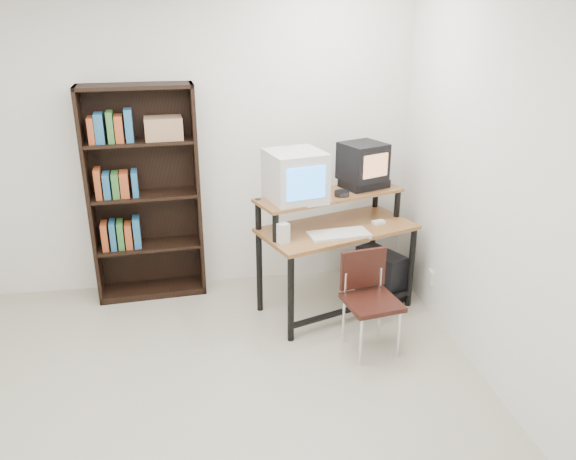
{
  "coord_description": "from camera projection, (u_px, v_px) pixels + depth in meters",
  "views": [
    {
      "loc": [
        0.16,
        -2.8,
        2.36
      ],
      "look_at": [
        0.78,
        1.1,
        0.82
      ],
      "focal_mm": 35.0,
      "sensor_mm": 36.0,
      "label": 1
    }
  ],
  "objects": [
    {
      "name": "crt_monitor",
      "position": [
        295.0,
        176.0,
        4.35
      ],
      "size": [
        0.5,
        0.5,
        0.39
      ],
      "rotation": [
        0.0,
        0.0,
        0.24
      ],
      "color": "beige",
      "rests_on": "computer_desk"
    },
    {
      "name": "computer_desk",
      "position": [
        336.0,
        231.0,
        4.56
      ],
      "size": [
        1.37,
        1.0,
        0.98
      ],
      "rotation": [
        0.0,
        0.0,
        0.34
      ],
      "color": "brown",
      "rests_on": "floor"
    },
    {
      "name": "floor",
      "position": [
        190.0,
        427.0,
        3.42
      ],
      "size": [
        4.0,
        4.0,
        0.01
      ],
      "primitive_type": "cube",
      "color": "#B2AB93",
      "rests_on": "ground"
    },
    {
      "name": "mousepad",
      "position": [
        378.0,
        226.0,
        4.58
      ],
      "size": [
        0.28,
        0.26,
        0.01
      ],
      "primitive_type": "cube",
      "rotation": [
        0.0,
        0.0,
        0.51
      ],
      "color": "black",
      "rests_on": "computer_desk"
    },
    {
      "name": "back_wall",
      "position": [
        181.0,
        144.0,
        4.78
      ],
      "size": [
        4.0,
        0.01,
        2.6
      ],
      "primitive_type": "cube",
      "color": "silver",
      "rests_on": "floor"
    },
    {
      "name": "pc_tower",
      "position": [
        380.0,
        274.0,
        4.92
      ],
      "size": [
        0.38,
        0.49,
        0.42
      ],
      "primitive_type": "cube",
      "rotation": [
        0.0,
        0.0,
        0.47
      ],
      "color": "black",
      "rests_on": "floor"
    },
    {
      "name": "bookshelf",
      "position": [
        144.0,
        192.0,
        4.73
      ],
      "size": [
        0.94,
        0.38,
        1.83
      ],
      "rotation": [
        0.0,
        0.0,
        0.08
      ],
      "color": "black",
      "rests_on": "floor"
    },
    {
      "name": "wall_outlet",
      "position": [
        431.0,
        277.0,
        4.65
      ],
      "size": [
        0.02,
        0.08,
        0.12
      ],
      "primitive_type": "cube",
      "color": "beige",
      "rests_on": "right_wall"
    },
    {
      "name": "keyboard",
      "position": [
        339.0,
        235.0,
        4.36
      ],
      "size": [
        0.49,
        0.26,
        0.03
      ],
      "primitive_type": "cube",
      "rotation": [
        0.0,
        0.0,
        0.1
      ],
      "color": "beige",
      "rests_on": "computer_desk"
    },
    {
      "name": "cd_spindle",
      "position": [
        342.0,
        194.0,
        4.48
      ],
      "size": [
        0.17,
        0.17,
        0.05
      ],
      "primitive_type": "cylinder",
      "rotation": [
        0.0,
        0.0,
        0.57
      ],
      "color": "#26262B",
      "rests_on": "computer_desk"
    },
    {
      "name": "desk_speaker",
      "position": [
        283.0,
        234.0,
        4.19
      ],
      "size": [
        0.1,
        0.1,
        0.17
      ],
      "primitive_type": "cube",
      "rotation": [
        0.0,
        0.0,
        0.45
      ],
      "color": "beige",
      "rests_on": "computer_desk"
    },
    {
      "name": "crt_tv",
      "position": [
        363.0,
        162.0,
        4.62
      ],
      "size": [
        0.42,
        0.42,
        0.31
      ],
      "rotation": [
        0.0,
        0.0,
        0.4
      ],
      "color": "black",
      "rests_on": "vcr"
    },
    {
      "name": "school_chair",
      "position": [
        369.0,
        292.0,
        4.08
      ],
      "size": [
        0.43,
        0.43,
        0.74
      ],
      "rotation": [
        0.0,
        0.0,
        0.17
      ],
      "color": "black",
      "rests_on": "floor"
    },
    {
      "name": "vcr",
      "position": [
        364.0,
        184.0,
        4.7
      ],
      "size": [
        0.43,
        0.37,
        0.08
      ],
      "primitive_type": "cube",
      "rotation": [
        0.0,
        0.0,
        0.37
      ],
      "color": "black",
      "rests_on": "computer_desk"
    },
    {
      "name": "mouse",
      "position": [
        378.0,
        223.0,
        4.6
      ],
      "size": [
        0.11,
        0.08,
        0.03
      ],
      "primitive_type": "cube",
      "rotation": [
        0.0,
        0.0,
        0.26
      ],
      "color": "white",
      "rests_on": "mousepad"
    },
    {
      "name": "right_wall",
      "position": [
        526.0,
        208.0,
        3.23
      ],
      "size": [
        0.01,
        4.0,
        2.6
      ],
      "primitive_type": "cube",
      "color": "silver",
      "rests_on": "floor"
    }
  ]
}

